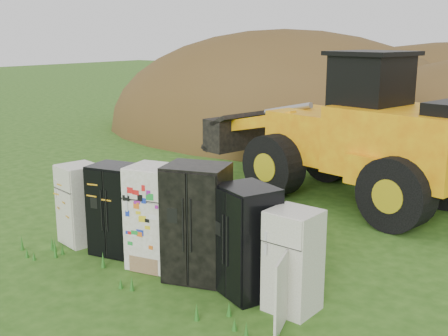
% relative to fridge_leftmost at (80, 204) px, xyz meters
% --- Properties ---
extents(ground, '(120.00, 120.00, 0.00)m').
position_rel_fridge_leftmost_xyz_m(ground, '(2.49, 0.02, -0.79)').
color(ground, '#284F15').
rests_on(ground, ground).
extents(fridge_leftmost, '(0.82, 0.80, 1.58)m').
position_rel_fridge_leftmost_xyz_m(fridge_leftmost, '(0.00, 0.00, 0.00)').
color(fridge_leftmost, white).
rests_on(fridge_leftmost, ground).
extents(fridge_black_side, '(1.01, 0.87, 1.70)m').
position_rel_fridge_leftmost_xyz_m(fridge_black_side, '(0.97, 0.06, 0.06)').
color(fridge_black_side, black).
rests_on(fridge_black_side, ground).
extents(fridge_sticker, '(0.96, 0.91, 1.83)m').
position_rel_fridge_leftmost_xyz_m(fridge_sticker, '(1.97, 0.01, 0.12)').
color(fridge_sticker, white).
rests_on(fridge_sticker, ground).
extents(fridge_dark_mid, '(1.21, 1.09, 1.97)m').
position_rel_fridge_leftmost_xyz_m(fridge_dark_mid, '(2.89, 0.05, 0.19)').
color(fridge_dark_mid, black).
rests_on(fridge_dark_mid, ground).
extents(fridge_black_right, '(1.10, 1.02, 1.77)m').
position_rel_fridge_leftmost_xyz_m(fridge_black_right, '(3.91, 0.04, 0.10)').
color(fridge_black_right, black).
rests_on(fridge_black_right, ground).
extents(fridge_open_door, '(0.74, 0.69, 1.56)m').
position_rel_fridge_leftmost_xyz_m(fridge_open_door, '(4.76, 0.00, -0.01)').
color(fridge_open_door, white).
rests_on(fridge_open_door, ground).
extents(wheel_loader, '(8.03, 4.54, 3.66)m').
position_rel_fridge_leftmost_xyz_m(wheel_loader, '(2.58, 6.02, 1.04)').
color(wheel_loader, yellow).
rests_on(wheel_loader, ground).
extents(dirt_mound_left, '(16.59, 12.45, 8.52)m').
position_rel_fridge_leftmost_xyz_m(dirt_mound_left, '(-3.55, 13.88, -0.79)').
color(dirt_mound_left, '#4E3819').
rests_on(dirt_mound_left, ground).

